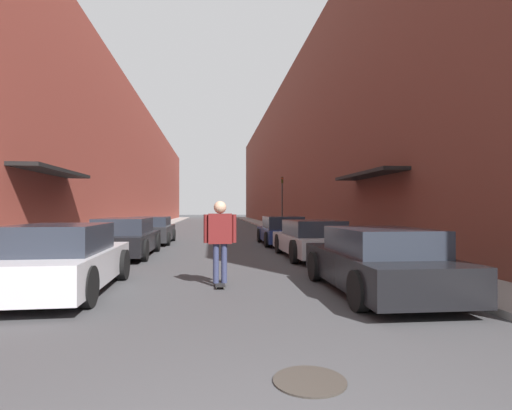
{
  "coord_description": "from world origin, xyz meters",
  "views": [
    {
      "loc": [
        -0.21,
        -1.94,
        1.64
      ],
      "look_at": [
        1.33,
        11.98,
        1.77
      ],
      "focal_mm": 28.0,
      "sensor_mm": 36.0,
      "label": 1
    }
  ],
  "objects_px": {
    "parked_car_left_2": "(152,230)",
    "parked_car_right_1": "(312,239)",
    "manhole_cover": "(310,381)",
    "traffic_light": "(282,197)",
    "parked_car_right_2": "(282,231)",
    "parked_car_right_0": "(377,261)",
    "parked_car_left_1": "(125,238)",
    "skateboarder": "(220,234)",
    "parked_car_left_0": "(63,260)"
  },
  "relations": [
    {
      "from": "parked_car_left_1",
      "to": "parked_car_right_0",
      "type": "height_order",
      "value": "parked_car_left_1"
    },
    {
      "from": "parked_car_right_0",
      "to": "traffic_light",
      "type": "xyz_separation_m",
      "value": [
        2.0,
        21.79,
        1.87
      ]
    },
    {
      "from": "parked_car_right_0",
      "to": "manhole_cover",
      "type": "distance_m",
      "value": 4.42
    },
    {
      "from": "parked_car_left_0",
      "to": "parked_car_right_2",
      "type": "xyz_separation_m",
      "value": [
        6.07,
        9.9,
        -0.03
      ]
    },
    {
      "from": "parked_car_left_2",
      "to": "parked_car_right_2",
      "type": "relative_size",
      "value": 0.96
    },
    {
      "from": "parked_car_right_0",
      "to": "skateboarder",
      "type": "distance_m",
      "value": 3.23
    },
    {
      "from": "parked_car_right_0",
      "to": "manhole_cover",
      "type": "relative_size",
      "value": 6.29
    },
    {
      "from": "parked_car_right_1",
      "to": "manhole_cover",
      "type": "bearing_deg",
      "value": -104.44
    },
    {
      "from": "parked_car_right_1",
      "to": "traffic_light",
      "type": "xyz_separation_m",
      "value": [
        1.88,
        16.22,
        1.87
      ]
    },
    {
      "from": "manhole_cover",
      "to": "traffic_light",
      "type": "height_order",
      "value": "traffic_light"
    },
    {
      "from": "manhole_cover",
      "to": "traffic_light",
      "type": "xyz_separation_m",
      "value": [
        4.28,
        25.52,
        2.48
      ]
    },
    {
      "from": "parked_car_right_2",
      "to": "traffic_light",
      "type": "bearing_deg",
      "value": 79.88
    },
    {
      "from": "parked_car_right_1",
      "to": "traffic_light",
      "type": "bearing_deg",
      "value": 83.37
    },
    {
      "from": "parked_car_right_2",
      "to": "skateboarder",
      "type": "distance_m",
      "value": 10.04
    },
    {
      "from": "skateboarder",
      "to": "traffic_light",
      "type": "distance_m",
      "value": 21.42
    },
    {
      "from": "parked_car_left_0",
      "to": "parked_car_right_0",
      "type": "bearing_deg",
      "value": -6.29
    },
    {
      "from": "parked_car_left_0",
      "to": "parked_car_left_1",
      "type": "bearing_deg",
      "value": 90.74
    },
    {
      "from": "parked_car_left_1",
      "to": "traffic_light",
      "type": "distance_m",
      "value": 17.31
    },
    {
      "from": "skateboarder",
      "to": "parked_car_right_2",
      "type": "bearing_deg",
      "value": 72.43
    },
    {
      "from": "manhole_cover",
      "to": "traffic_light",
      "type": "bearing_deg",
      "value": 80.48
    },
    {
      "from": "parked_car_left_2",
      "to": "skateboarder",
      "type": "distance_m",
      "value": 11.18
    },
    {
      "from": "parked_car_left_1",
      "to": "parked_car_right_0",
      "type": "distance_m",
      "value": 9.04
    },
    {
      "from": "parked_car_left_0",
      "to": "parked_car_left_2",
      "type": "distance_m",
      "value": 11.1
    },
    {
      "from": "parked_car_left_1",
      "to": "skateboarder",
      "type": "xyz_separation_m",
      "value": [
        3.12,
        -5.62,
        0.47
      ]
    },
    {
      "from": "traffic_light",
      "to": "parked_car_right_0",
      "type": "bearing_deg",
      "value": -95.25
    },
    {
      "from": "parked_car_left_2",
      "to": "parked_car_right_1",
      "type": "distance_m",
      "value": 8.73
    },
    {
      "from": "traffic_light",
      "to": "parked_car_left_0",
      "type": "bearing_deg",
      "value": -110.93
    },
    {
      "from": "parked_car_left_1",
      "to": "manhole_cover",
      "type": "bearing_deg",
      "value": -69.52
    },
    {
      "from": "parked_car_left_1",
      "to": "skateboarder",
      "type": "bearing_deg",
      "value": -60.94
    },
    {
      "from": "parked_car_right_0",
      "to": "parked_car_right_1",
      "type": "bearing_deg",
      "value": 88.79
    },
    {
      "from": "parked_car_right_0",
      "to": "manhole_cover",
      "type": "bearing_deg",
      "value": -121.38
    },
    {
      "from": "traffic_light",
      "to": "parked_car_left_1",
      "type": "bearing_deg",
      "value": -118.26
    },
    {
      "from": "parked_car_right_0",
      "to": "skateboarder",
      "type": "xyz_separation_m",
      "value": [
        -3.03,
        1.01,
        0.5
      ]
    },
    {
      "from": "parked_car_right_1",
      "to": "skateboarder",
      "type": "relative_size",
      "value": 2.52
    },
    {
      "from": "parked_car_left_2",
      "to": "parked_car_right_1",
      "type": "bearing_deg",
      "value": -45.28
    },
    {
      "from": "parked_car_left_0",
      "to": "manhole_cover",
      "type": "bearing_deg",
      "value": -49.26
    },
    {
      "from": "parked_car_right_2",
      "to": "manhole_cover",
      "type": "distance_m",
      "value": 14.5
    },
    {
      "from": "parked_car_left_0",
      "to": "traffic_light",
      "type": "xyz_separation_m",
      "value": [
        8.08,
        21.12,
        1.84
      ]
    },
    {
      "from": "parked_car_right_0",
      "to": "traffic_light",
      "type": "bearing_deg",
      "value": 84.75
    },
    {
      "from": "parked_car_right_0",
      "to": "parked_car_right_1",
      "type": "xyz_separation_m",
      "value": [
        0.12,
        5.57,
        -0.0
      ]
    },
    {
      "from": "parked_car_right_0",
      "to": "traffic_light",
      "type": "relative_size",
      "value": 1.14
    },
    {
      "from": "parked_car_right_2",
      "to": "parked_car_right_0",
      "type": "bearing_deg",
      "value": -89.99
    },
    {
      "from": "manhole_cover",
      "to": "parked_car_left_1",
      "type": "bearing_deg",
      "value": 110.48
    },
    {
      "from": "parked_car_left_2",
      "to": "parked_car_right_2",
      "type": "xyz_separation_m",
      "value": [
        6.02,
        -1.2,
        0.01
      ]
    },
    {
      "from": "skateboarder",
      "to": "parked_car_right_0",
      "type": "bearing_deg",
      "value": -18.4
    },
    {
      "from": "parked_car_left_2",
      "to": "manhole_cover",
      "type": "relative_size",
      "value": 5.86
    },
    {
      "from": "skateboarder",
      "to": "traffic_light",
      "type": "height_order",
      "value": "traffic_light"
    },
    {
      "from": "parked_car_right_2",
      "to": "skateboarder",
      "type": "height_order",
      "value": "skateboarder"
    },
    {
      "from": "parked_car_right_0",
      "to": "parked_car_right_2",
      "type": "height_order",
      "value": "parked_car_right_2"
    },
    {
      "from": "parked_car_right_1",
      "to": "parked_car_right_2",
      "type": "relative_size",
      "value": 1.06
    }
  ]
}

